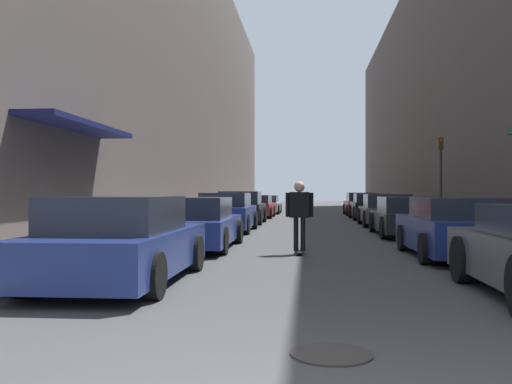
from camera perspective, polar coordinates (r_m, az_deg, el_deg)
ground at (r=25.73m, az=5.57°, el=-3.07°), size 126.72×126.72×0.00m
curb_strip_left at (r=31.84m, az=-3.38°, el=-2.37°), size 1.80×57.60×0.12m
curb_strip_right at (r=31.89m, az=14.38°, el=-2.37°), size 1.80×57.60×0.12m
building_row_left at (r=33.03m, az=-8.46°, el=11.49°), size 4.90×57.60×15.92m
building_row_right at (r=32.93m, az=19.45°, el=9.84°), size 4.90×57.60×14.02m
parked_car_left_0 at (r=8.91m, az=-13.43°, el=-4.86°), size 1.96×4.34×1.32m
parked_car_left_1 at (r=14.01m, az=-6.25°, el=-3.18°), size 2.03×4.62×1.25m
parked_car_left_2 at (r=19.86m, az=-2.96°, el=-2.09°), size 1.88×4.50×1.35m
parked_car_left_3 at (r=24.92m, az=-1.52°, el=-1.62°), size 2.03×3.98×1.41m
parked_car_left_4 at (r=30.56m, az=-0.05°, el=-1.48°), size 1.94×4.30×1.21m
parked_car_left_5 at (r=36.18m, az=0.90°, el=-1.28°), size 1.99×4.18×1.16m
parked_car_right_1 at (r=12.70m, az=19.46°, el=-3.46°), size 1.99×4.16×1.26m
parked_car_right_2 at (r=18.57m, az=14.85°, el=-2.40°), size 1.98×4.79×1.23m
parked_car_right_3 at (r=23.73m, az=12.91°, el=-1.82°), size 2.08×4.04×1.29m
parked_car_right_4 at (r=29.13m, az=11.49°, el=-1.45°), size 2.05×4.73×1.30m
parked_car_right_5 at (r=34.44m, az=10.39°, el=-1.23°), size 1.85×4.42×1.34m
skateboarder at (r=12.66m, az=4.37°, el=-1.76°), size 0.62×0.78×1.62m
manhole_cover at (r=5.05m, az=7.55°, el=-15.76°), size 0.70×0.70×0.02m
traffic_light at (r=22.00m, az=18.00°, el=2.02°), size 0.16×0.22×3.27m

